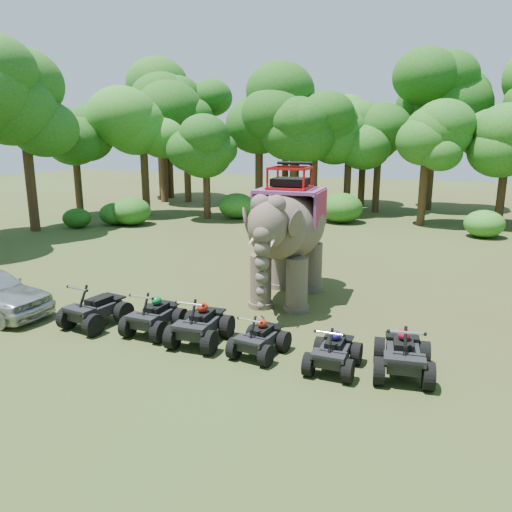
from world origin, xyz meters
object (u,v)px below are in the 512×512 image
(elephant, at_px, (288,233))
(atv_2, at_px, (200,319))
(atv_5, at_px, (404,348))
(atv_0, at_px, (95,304))
(atv_1, at_px, (154,311))
(atv_3, at_px, (259,334))
(atv_4, at_px, (334,347))

(elephant, relative_size, atv_2, 3.02)
(atv_5, bearing_deg, atv_0, 172.64)
(atv_1, distance_m, atv_3, 3.43)
(atv_2, bearing_deg, elephant, 75.14)
(atv_3, height_order, atv_4, atv_4)
(atv_3, distance_m, atv_4, 2.01)
(atv_0, bearing_deg, elephant, 53.83)
(atv_0, bearing_deg, atv_5, 9.11)
(atv_2, relative_size, atv_3, 1.18)
(atv_2, xyz_separation_m, atv_4, (3.82, -0.21, -0.09))
(atv_1, height_order, atv_4, atv_1)
(atv_0, height_order, atv_1, atv_0)
(atv_0, relative_size, atv_3, 1.18)
(atv_0, distance_m, atv_3, 5.37)
(atv_4, bearing_deg, atv_0, 178.50)
(atv_1, bearing_deg, atv_5, 0.49)
(atv_0, xyz_separation_m, atv_5, (8.99, 0.21, -0.00))
(atv_3, xyz_separation_m, atv_5, (3.62, 0.25, 0.10))
(atv_3, relative_size, atv_4, 0.98)
(elephant, distance_m, atv_5, 6.54)
(atv_0, xyz_separation_m, atv_4, (7.38, -0.15, -0.10))
(atv_0, bearing_deg, atv_3, 7.36)
(elephant, relative_size, atv_1, 3.19)
(atv_0, distance_m, atv_2, 3.56)
(atv_1, distance_m, atv_5, 7.04)
(atv_3, bearing_deg, atv_0, -173.63)
(atv_2, bearing_deg, atv_5, -1.39)
(atv_1, height_order, atv_2, atv_2)
(atv_1, bearing_deg, atv_2, -4.88)
(atv_5, bearing_deg, atv_4, -176.22)
(atv_3, height_order, atv_5, atv_5)
(elephant, height_order, atv_3, elephant)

